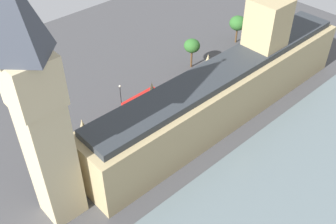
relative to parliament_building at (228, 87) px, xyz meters
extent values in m
plane|color=#424244|center=(1.99, 1.68, -8.06)|extent=(149.44, 149.44, 0.00)
cube|color=slate|center=(-30.67, 1.68, -7.93)|extent=(40.45, 134.50, 0.25)
cube|color=tan|center=(-0.01, 1.68, -1.34)|extent=(12.29, 79.44, 13.44)
cube|color=tan|center=(-0.01, -12.62, 5.44)|extent=(8.41, 8.41, 26.99)
cube|color=#2D3338|center=(-0.01, 1.68, 6.18)|extent=(9.34, 76.26, 1.60)
cone|color=tan|center=(5.74, -34.06, 6.39)|extent=(1.20, 1.20, 2.01)
cone|color=tan|center=(5.74, -16.19, 6.76)|extent=(1.20, 1.20, 2.75)
cone|color=tan|center=(5.74, 1.68, 6.49)|extent=(1.20, 1.20, 2.21)
cone|color=tan|center=(5.74, 19.56, 6.68)|extent=(1.20, 1.20, 2.59)
cone|color=tan|center=(5.74, 37.43, 6.54)|extent=(1.20, 1.20, 2.30)
cube|color=#CCBA8E|center=(1.94, 46.43, 5.20)|extent=(6.87, 6.87, 26.52)
cube|color=#CCBA8E|center=(1.94, 46.43, 22.86)|extent=(7.56, 7.56, 8.79)
cylinder|color=silver|center=(5.87, 46.43, 22.86)|extent=(0.25, 5.22, 5.22)
torus|color=black|center=(5.87, 46.43, 22.86)|extent=(0.24, 5.46, 5.46)
cylinder|color=silver|center=(1.94, 42.50, 22.86)|extent=(5.22, 0.25, 5.22)
torus|color=black|center=(1.94, 42.50, 22.86)|extent=(5.46, 0.24, 5.46)
pyramid|color=#383D47|center=(1.94, 46.43, 34.01)|extent=(7.56, 7.56, 13.52)
cube|color=navy|center=(15.03, -24.51, -7.34)|extent=(2.02, 4.67, 0.75)
cube|color=black|center=(15.02, -24.74, -6.64)|extent=(1.66, 2.63, 0.65)
cylinder|color=black|center=(14.20, -23.01, -7.72)|extent=(0.27, 0.69, 0.68)
cylinder|color=black|center=(15.93, -23.05, -7.72)|extent=(0.27, 0.69, 0.68)
cylinder|color=black|center=(14.12, -25.97, -7.72)|extent=(0.27, 0.69, 0.68)
cylinder|color=black|center=(15.85, -26.01, -7.72)|extent=(0.27, 0.69, 0.68)
cube|color=silver|center=(14.34, -11.48, -7.34)|extent=(1.88, 4.24, 0.75)
cube|color=black|center=(14.33, -11.69, -6.64)|extent=(1.55, 2.39, 0.65)
cylinder|color=black|center=(13.57, -10.12, -7.72)|extent=(0.27, 0.69, 0.68)
cylinder|color=black|center=(15.18, -10.16, -7.72)|extent=(0.27, 0.69, 0.68)
cylinder|color=black|center=(13.50, -12.80, -7.72)|extent=(0.27, 0.69, 0.68)
cylinder|color=black|center=(15.10, -12.85, -7.72)|extent=(0.27, 0.69, 0.68)
cube|color=red|center=(13.77, -0.46, -5.41)|extent=(2.63, 10.53, 4.20)
cube|color=black|center=(13.77, -0.46, -5.32)|extent=(2.68, 10.13, 0.70)
cylinder|color=black|center=(14.97, -4.12, -7.51)|extent=(0.36, 1.10, 1.10)
cylinder|color=black|center=(12.67, -4.15, -7.51)|extent=(0.36, 1.10, 1.10)
cylinder|color=black|center=(14.88, 3.23, -7.51)|extent=(0.36, 1.10, 1.10)
cylinder|color=black|center=(12.58, 3.20, -7.51)|extent=(0.36, 1.10, 1.10)
cube|color=red|center=(15.25, 15.47, -5.41)|extent=(2.75, 10.56, 4.20)
cube|color=black|center=(15.25, 15.47, -5.32)|extent=(2.81, 10.16, 0.70)
cylinder|color=black|center=(16.49, 11.82, -7.51)|extent=(0.38, 1.11, 1.10)
cylinder|color=black|center=(14.19, 11.77, -7.51)|extent=(0.38, 1.11, 1.10)
cylinder|color=black|center=(16.31, 19.17, -7.51)|extent=(0.38, 1.11, 1.10)
cylinder|color=black|center=(14.01, 19.11, -7.51)|extent=(0.38, 1.11, 1.10)
cube|color=#B7B7BC|center=(16.65, 25.88, -7.34)|extent=(1.99, 4.24, 0.75)
cube|color=black|center=(16.64, 25.67, -6.64)|extent=(1.60, 2.41, 0.65)
cylinder|color=black|center=(15.95, 27.25, -7.72)|extent=(0.29, 0.69, 0.68)
cylinder|color=black|center=(17.52, 27.15, -7.72)|extent=(0.29, 0.69, 0.68)
cylinder|color=black|center=(15.79, 24.61, -7.72)|extent=(0.29, 0.69, 0.68)
cylinder|color=black|center=(17.35, 24.51, -7.72)|extent=(0.29, 0.69, 0.68)
cube|color=black|center=(13.77, 32.13, -7.34)|extent=(2.07, 4.27, 0.75)
cube|color=black|center=(13.76, 31.93, -6.64)|extent=(1.68, 2.42, 0.65)
cylinder|color=black|center=(12.98, 33.51, -7.72)|extent=(0.28, 0.69, 0.68)
cylinder|color=black|center=(14.69, 33.43, -7.72)|extent=(0.28, 0.69, 0.68)
cylinder|color=black|center=(12.85, 30.84, -7.72)|extent=(0.28, 0.69, 0.68)
cylinder|color=black|center=(14.56, 30.76, -7.72)|extent=(0.28, 0.69, 0.68)
cylinder|color=maroon|center=(9.48, 29.87, -7.40)|extent=(0.48, 0.48, 1.32)
sphere|color=beige|center=(9.48, 29.87, -6.61)|extent=(0.25, 0.25, 0.25)
cube|color=navy|center=(9.20, 29.84, -7.33)|extent=(0.13, 0.31, 0.24)
cylinder|color=navy|center=(8.63, -20.63, -7.34)|extent=(0.64, 0.64, 1.44)
sphere|color=#8C6647|center=(8.63, -20.63, -6.48)|extent=(0.28, 0.28, 0.28)
cube|color=#336B60|center=(8.50, -20.37, -7.27)|extent=(0.34, 0.24, 0.26)
cylinder|color=#336B60|center=(8.95, 11.37, -7.42)|extent=(0.56, 0.56, 1.27)
sphere|color=tan|center=(8.95, 11.37, -6.67)|extent=(0.24, 0.24, 0.24)
cube|color=gray|center=(9.19, 11.48, -7.36)|extent=(0.21, 0.31, 0.23)
cylinder|color=brown|center=(21.36, -9.06, -5.36)|extent=(0.56, 0.56, 5.40)
ellipsoid|color=#2D6628|center=(21.36, -9.06, -0.90)|extent=(4.67, 4.67, 3.97)
cylinder|color=brown|center=(21.91, -30.41, -5.65)|extent=(0.56, 0.56, 4.81)
ellipsoid|color=#2D6628|center=(21.91, -30.41, -1.23)|extent=(5.39, 5.39, 4.58)
cylinder|color=black|center=(21.28, 17.30, -5.38)|extent=(0.18, 0.18, 5.36)
sphere|color=#F2EAC6|center=(21.28, 17.30, -2.41)|extent=(0.56, 0.56, 0.56)
camera|label=1|loc=(-48.49, 64.92, 57.21)|focal=42.78mm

